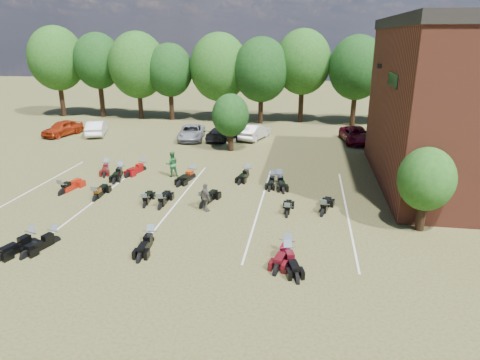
% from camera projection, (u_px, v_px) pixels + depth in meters
% --- Properties ---
extents(ground, '(160.00, 160.00, 0.00)m').
position_uv_depth(ground, '(216.00, 224.00, 22.70)').
color(ground, brown).
rests_on(ground, ground).
extents(car_0, '(2.87, 4.76, 1.51)m').
position_uv_depth(car_0, '(62.00, 128.00, 42.89)').
color(car_0, maroon).
rests_on(car_0, ground).
extents(car_1, '(2.95, 4.83, 1.50)m').
position_uv_depth(car_1, '(97.00, 128.00, 43.06)').
color(car_1, white).
rests_on(car_1, ground).
extents(car_2, '(3.02, 5.27, 1.38)m').
position_uv_depth(car_2, '(191.00, 133.00, 41.24)').
color(car_2, gray).
rests_on(car_2, ground).
extents(car_3, '(3.00, 4.90, 1.33)m').
position_uv_depth(car_3, '(223.00, 133.00, 41.06)').
color(car_3, black).
rests_on(car_3, ground).
extents(car_4, '(2.12, 4.05, 1.32)m').
position_uv_depth(car_4, '(244.00, 132.00, 41.80)').
color(car_4, navy).
rests_on(car_4, ground).
extents(car_5, '(2.79, 4.72, 1.47)m').
position_uv_depth(car_5, '(255.00, 132.00, 41.39)').
color(car_5, '#B4B2AE').
rests_on(car_5, ground).
extents(car_6, '(3.12, 5.49, 1.44)m').
position_uv_depth(car_6, '(356.00, 135.00, 40.11)').
color(car_6, '#580516').
rests_on(car_6, ground).
extents(car_7, '(3.09, 4.99, 1.35)m').
position_uv_depth(car_7, '(426.00, 139.00, 38.56)').
color(car_7, '#313236').
rests_on(car_7, ground).
extents(person_green, '(1.09, 0.99, 1.84)m').
position_uv_depth(person_green, '(172.00, 164.00, 30.21)').
color(person_green, '#276934').
rests_on(person_green, ground).
extents(person_grey, '(0.97, 1.00, 1.69)m').
position_uv_depth(person_grey, '(206.00, 198.00, 24.13)').
color(person_grey, '#555249').
rests_on(person_grey, ground).
extents(motorcycle_1, '(1.42, 2.54, 1.35)m').
position_uv_depth(motorcycle_1, '(33.00, 245.00, 20.46)').
color(motorcycle_1, black).
rests_on(motorcycle_1, ground).
extents(motorcycle_2, '(1.33, 2.38, 1.27)m').
position_uv_depth(motorcycle_2, '(55.00, 242.00, 20.71)').
color(motorcycle_2, black).
rests_on(motorcycle_2, ground).
extents(motorcycle_3, '(0.88, 2.37, 1.30)m').
position_uv_depth(motorcycle_3, '(151.00, 243.00, 20.63)').
color(motorcycle_3, black).
rests_on(motorcycle_3, ground).
extents(motorcycle_5, '(1.33, 2.45, 1.30)m').
position_uv_depth(motorcycle_5, '(288.00, 260.00, 19.04)').
color(motorcycle_5, black).
rests_on(motorcycle_5, ground).
extents(motorcycle_6, '(1.27, 2.57, 1.37)m').
position_uv_depth(motorcycle_6, '(287.00, 254.00, 19.63)').
color(motorcycle_6, '#41090F').
rests_on(motorcycle_6, ground).
extents(motorcycle_7, '(1.20, 2.61, 1.40)m').
position_uv_depth(motorcycle_7, '(63.00, 194.00, 27.06)').
color(motorcycle_7, '#99190B').
rests_on(motorcycle_7, ground).
extents(motorcycle_8, '(0.89, 2.41, 1.32)m').
position_uv_depth(motorcycle_8, '(96.00, 200.00, 26.07)').
color(motorcycle_8, black).
rests_on(motorcycle_8, ground).
extents(motorcycle_9, '(0.85, 2.43, 1.34)m').
position_uv_depth(motorcycle_9, '(161.00, 208.00, 24.84)').
color(motorcycle_9, black).
rests_on(motorcycle_9, ground).
extents(motorcycle_10, '(0.97, 2.24, 1.21)m').
position_uv_depth(motorcycle_10, '(145.00, 206.00, 25.10)').
color(motorcycle_10, black).
rests_on(motorcycle_10, ground).
extents(motorcycle_11, '(1.36, 2.58, 1.37)m').
position_uv_depth(motorcycle_11, '(203.00, 207.00, 25.06)').
color(motorcycle_11, black).
rests_on(motorcycle_11, ground).
extents(motorcycle_12, '(1.29, 2.52, 1.34)m').
position_uv_depth(motorcycle_12, '(322.00, 215.00, 23.92)').
color(motorcycle_12, black).
rests_on(motorcycle_12, ground).
extents(motorcycle_13, '(0.72, 2.11, 1.16)m').
position_uv_depth(motorcycle_13, '(287.00, 216.00, 23.75)').
color(motorcycle_13, black).
rests_on(motorcycle_13, ground).
extents(motorcycle_14, '(1.45, 2.40, 1.28)m').
position_uv_depth(motorcycle_14, '(107.00, 170.00, 31.94)').
color(motorcycle_14, '#41090A').
rests_on(motorcycle_14, ground).
extents(motorcycle_15, '(1.40, 2.53, 1.34)m').
position_uv_depth(motorcycle_15, '(143.00, 170.00, 31.86)').
color(motorcycle_15, maroon).
rests_on(motorcycle_15, ground).
extents(motorcycle_16, '(1.20, 2.56, 1.37)m').
position_uv_depth(motorcycle_16, '(121.00, 175.00, 30.82)').
color(motorcycle_16, black).
rests_on(motorcycle_16, ground).
extents(motorcycle_17, '(1.37, 2.64, 1.40)m').
position_uv_depth(motorcycle_17, '(193.00, 178.00, 30.13)').
color(motorcycle_17, black).
rests_on(motorcycle_17, ground).
extents(motorcycle_18, '(1.27, 2.57, 1.37)m').
position_uv_depth(motorcycle_18, '(279.00, 184.00, 29.02)').
color(motorcycle_18, black).
rests_on(motorcycle_18, ground).
extents(motorcycle_19, '(1.11, 2.40, 1.29)m').
position_uv_depth(motorcycle_19, '(247.00, 177.00, 30.43)').
color(motorcycle_19, black).
rests_on(motorcycle_19, ground).
extents(motorcycle_20, '(0.79, 2.20, 1.21)m').
position_uv_depth(motorcycle_20, '(273.00, 183.00, 29.16)').
color(motorcycle_20, black).
rests_on(motorcycle_20, ground).
extents(tree_line, '(56.00, 6.00, 9.79)m').
position_uv_depth(tree_line, '(260.00, 66.00, 47.99)').
color(tree_line, black).
rests_on(tree_line, ground).
extents(young_tree_near_building, '(2.80, 2.80, 4.16)m').
position_uv_depth(young_tree_near_building, '(426.00, 179.00, 21.20)').
color(young_tree_near_building, black).
rests_on(young_tree_near_building, ground).
extents(young_tree_midfield, '(3.20, 3.20, 4.70)m').
position_uv_depth(young_tree_midfield, '(230.00, 115.00, 36.52)').
color(young_tree_midfield, black).
rests_on(young_tree_midfield, ground).
extents(parking_lines, '(20.10, 14.00, 0.01)m').
position_uv_depth(parking_lines, '(178.00, 201.00, 25.95)').
color(parking_lines, silver).
rests_on(parking_lines, ground).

